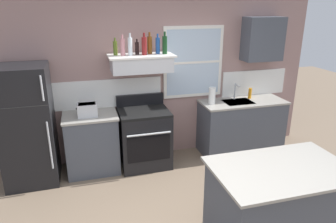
{
  "coord_description": "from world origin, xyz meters",
  "views": [
    {
      "loc": [
        -1.1,
        -2.55,
        2.47
      ],
      "look_at": [
        -0.05,
        1.2,
        1.1
      ],
      "focal_mm": 33.33,
      "sensor_mm": 36.0,
      "label": 1
    }
  ],
  "objects_px": {
    "bottle_dark_green_wine": "(165,45)",
    "dish_soap_bottle": "(250,93)",
    "bottle_clear_tall": "(130,46)",
    "bottle_amber_wine": "(150,45)",
    "bottle_balsamic_dark": "(137,48)",
    "kitchen_island": "(277,206)",
    "bottle_red_label_wine": "(144,46)",
    "bottle_blue_liqueur": "(158,45)",
    "refrigerator": "(27,126)",
    "paper_towel_roll": "(212,96)",
    "bottle_olive_oil_square": "(115,48)",
    "stove_range": "(144,137)",
    "bottle_rose_pink": "(123,47)",
    "toaster": "(87,110)"
  },
  "relations": [
    {
      "from": "kitchen_island",
      "to": "bottle_olive_oil_square",
      "type": "bearing_deg",
      "value": 121.17
    },
    {
      "from": "bottle_dark_green_wine",
      "to": "dish_soap_bottle",
      "type": "xyz_separation_m",
      "value": [
        1.53,
        0.07,
        -0.88
      ]
    },
    {
      "from": "bottle_amber_wine",
      "to": "bottle_olive_oil_square",
      "type": "bearing_deg",
      "value": -179.39
    },
    {
      "from": "refrigerator",
      "to": "bottle_balsamic_dark",
      "type": "xyz_separation_m",
      "value": [
        1.6,
        0.14,
        0.99
      ]
    },
    {
      "from": "bottle_clear_tall",
      "to": "bottle_blue_liqueur",
      "type": "xyz_separation_m",
      "value": [
        0.42,
        0.06,
        -0.01
      ]
    },
    {
      "from": "bottle_balsamic_dark",
      "to": "bottle_olive_oil_square",
      "type": "bearing_deg",
      "value": 174.14
    },
    {
      "from": "bottle_dark_green_wine",
      "to": "dish_soap_bottle",
      "type": "bearing_deg",
      "value": 2.72
    },
    {
      "from": "bottle_rose_pink",
      "to": "paper_towel_roll",
      "type": "bearing_deg",
      "value": -2.16
    },
    {
      "from": "bottle_balsamic_dark",
      "to": "paper_towel_roll",
      "type": "bearing_deg",
      "value": -3.68
    },
    {
      "from": "bottle_blue_liqueur",
      "to": "kitchen_island",
      "type": "relative_size",
      "value": 0.21
    },
    {
      "from": "refrigerator",
      "to": "bottle_blue_liqueur",
      "type": "relative_size",
      "value": 5.83
    },
    {
      "from": "refrigerator",
      "to": "stove_range",
      "type": "xyz_separation_m",
      "value": [
        1.65,
        0.02,
        -0.38
      ]
    },
    {
      "from": "bottle_clear_tall",
      "to": "bottle_red_label_wine",
      "type": "xyz_separation_m",
      "value": [
        0.2,
        -0.0,
        0.0
      ]
    },
    {
      "from": "bottle_rose_pink",
      "to": "kitchen_island",
      "type": "relative_size",
      "value": 0.21
    },
    {
      "from": "bottle_clear_tall",
      "to": "bottle_olive_oil_square",
      "type": "bearing_deg",
      "value": 156.32
    },
    {
      "from": "kitchen_island",
      "to": "paper_towel_roll",
      "type": "bearing_deg",
      "value": 86.07
    },
    {
      "from": "bottle_olive_oil_square",
      "to": "bottle_amber_wine",
      "type": "xyz_separation_m",
      "value": [
        0.51,
        0.01,
        0.03
      ]
    },
    {
      "from": "dish_soap_bottle",
      "to": "kitchen_island",
      "type": "bearing_deg",
      "value": -111.84
    },
    {
      "from": "bottle_clear_tall",
      "to": "bottle_blue_liqueur",
      "type": "distance_m",
      "value": 0.42
    },
    {
      "from": "toaster",
      "to": "kitchen_island",
      "type": "bearing_deg",
      "value": -48.63
    },
    {
      "from": "paper_towel_roll",
      "to": "dish_soap_bottle",
      "type": "distance_m",
      "value": 0.75
    },
    {
      "from": "bottle_blue_liqueur",
      "to": "bottle_rose_pink",
      "type": "bearing_deg",
      "value": -176.78
    },
    {
      "from": "bottle_dark_green_wine",
      "to": "kitchen_island",
      "type": "distance_m",
      "value": 2.66
    },
    {
      "from": "bottle_rose_pink",
      "to": "bottle_clear_tall",
      "type": "bearing_deg",
      "value": -17.96
    },
    {
      "from": "refrigerator",
      "to": "toaster",
      "type": "height_order",
      "value": "refrigerator"
    },
    {
      "from": "bottle_olive_oil_square",
      "to": "bottle_red_label_wine",
      "type": "relative_size",
      "value": 0.79
    },
    {
      "from": "bottle_red_label_wine",
      "to": "dish_soap_bottle",
      "type": "distance_m",
      "value": 2.04
    },
    {
      "from": "bottle_olive_oil_square",
      "to": "bottle_red_label_wine",
      "type": "xyz_separation_m",
      "value": [
        0.41,
        -0.09,
        0.03
      ]
    },
    {
      "from": "bottle_balsamic_dark",
      "to": "bottle_dark_green_wine",
      "type": "bearing_deg",
      "value": -6.86
    },
    {
      "from": "stove_range",
      "to": "bottle_balsamic_dark",
      "type": "height_order",
      "value": "bottle_balsamic_dark"
    },
    {
      "from": "dish_soap_bottle",
      "to": "stove_range",
      "type": "bearing_deg",
      "value": -175.82
    },
    {
      "from": "bottle_dark_green_wine",
      "to": "bottle_amber_wine",
      "type": "bearing_deg",
      "value": 157.48
    },
    {
      "from": "bottle_clear_tall",
      "to": "paper_towel_roll",
      "type": "bearing_deg",
      "value": -0.85
    },
    {
      "from": "paper_towel_roll",
      "to": "stove_range",
      "type": "bearing_deg",
      "value": -178.11
    },
    {
      "from": "toaster",
      "to": "stove_range",
      "type": "xyz_separation_m",
      "value": [
        0.83,
        0.02,
        -0.54
      ]
    },
    {
      "from": "bottle_olive_oil_square",
      "to": "kitchen_island",
      "type": "bearing_deg",
      "value": -58.83
    },
    {
      "from": "bottle_balsamic_dark",
      "to": "dish_soap_bottle",
      "type": "relative_size",
      "value": 1.25
    },
    {
      "from": "dish_soap_bottle",
      "to": "bottle_red_label_wine",
      "type": "bearing_deg",
      "value": -177.45
    },
    {
      "from": "bottle_amber_wine",
      "to": "bottle_dark_green_wine",
      "type": "xyz_separation_m",
      "value": [
        0.21,
        -0.09,
        0.0
      ]
    },
    {
      "from": "toaster",
      "to": "bottle_clear_tall",
      "type": "height_order",
      "value": "bottle_clear_tall"
    },
    {
      "from": "refrigerator",
      "to": "stove_range",
      "type": "height_order",
      "value": "refrigerator"
    },
    {
      "from": "refrigerator",
      "to": "dish_soap_bottle",
      "type": "bearing_deg",
      "value": 2.6
    },
    {
      "from": "bottle_blue_liqueur",
      "to": "dish_soap_bottle",
      "type": "height_order",
      "value": "bottle_blue_liqueur"
    },
    {
      "from": "bottle_clear_tall",
      "to": "bottle_amber_wine",
      "type": "xyz_separation_m",
      "value": [
        0.31,
        0.09,
        -0.0
      ]
    },
    {
      "from": "bottle_balsamic_dark",
      "to": "kitchen_island",
      "type": "distance_m",
      "value": 2.8
    },
    {
      "from": "refrigerator",
      "to": "paper_towel_roll",
      "type": "distance_m",
      "value": 2.79
    },
    {
      "from": "bottle_olive_oil_square",
      "to": "bottle_dark_green_wine",
      "type": "bearing_deg",
      "value": -6.43
    },
    {
      "from": "bottle_red_label_wine",
      "to": "bottle_blue_liqueur",
      "type": "relative_size",
      "value": 1.09
    },
    {
      "from": "refrigerator",
      "to": "kitchen_island",
      "type": "bearing_deg",
      "value": -38.02
    },
    {
      "from": "bottle_dark_green_wine",
      "to": "paper_towel_roll",
      "type": "xyz_separation_m",
      "value": [
        0.78,
        -0.03,
        -0.84
      ]
    }
  ]
}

